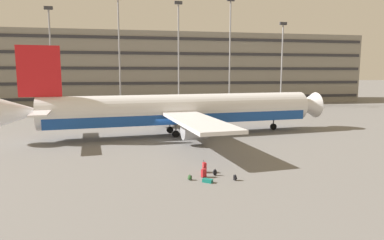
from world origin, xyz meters
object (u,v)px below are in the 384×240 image
object	(u,v)px
airliner	(180,111)
backpack_teal	(190,178)
suitcase_navy	(204,173)
backpack_upright	(235,178)
backpack_laid_flat	(215,172)
suitcase_purple	(204,167)
suitcase_black	(208,181)

from	to	relation	value
airliner	backpack_teal	xyz separation A→B (m)	(-2.32, -19.26, -3.04)
airliner	suitcase_navy	distance (m)	19.00
backpack_upright	backpack_laid_flat	world-z (taller)	backpack_laid_flat
suitcase_purple	backpack_teal	bearing A→B (deg)	-131.80
suitcase_purple	airliner	bearing A→B (deg)	87.58
suitcase_purple	backpack_teal	distance (m)	2.39
backpack_upright	backpack_teal	bearing A→B (deg)	167.80
suitcase_black	backpack_laid_flat	world-z (taller)	backpack_laid_flat
airliner	backpack_upright	xyz separation A→B (m)	(1.11, -20.00, -3.01)
suitcase_navy	suitcase_purple	xyz separation A→B (m)	(0.35, 1.26, 0.09)
backpack_teal	airliner	bearing A→B (deg)	83.12
suitcase_navy	suitcase_black	distance (m)	1.32
airliner	suitcase_purple	world-z (taller)	airliner
suitcase_purple	backpack_laid_flat	size ratio (longest dim) A/B	1.84
suitcase_navy	backpack_upright	xyz separation A→B (m)	(2.21, -1.25, -0.13)
suitcase_black	airliner	bearing A→B (deg)	86.88
suitcase_navy	suitcase_purple	size ratio (longest dim) A/B	0.83
suitcase_purple	backpack_upright	distance (m)	3.13
suitcase_purple	backpack_teal	xyz separation A→B (m)	(-1.58, -1.77, -0.25)
airliner	backpack_upright	bearing A→B (deg)	-86.81
backpack_laid_flat	backpack_teal	size ratio (longest dim) A/B	1.21
suitcase_navy	backpack_teal	size ratio (longest dim) A/B	1.84
backpack_laid_flat	backpack_teal	bearing A→B (deg)	-160.19
airliner	suitcase_purple	bearing A→B (deg)	-92.42
airliner	backpack_upright	world-z (taller)	airliner
backpack_laid_flat	suitcase_black	bearing A→B (deg)	-122.01
suitcase_navy	suitcase_purple	bearing A→B (deg)	74.39
suitcase_black	backpack_teal	distance (m)	1.47
airliner	suitcase_black	size ratio (longest dim) A/B	51.05
suitcase_purple	backpack_laid_flat	bearing A→B (deg)	-56.38
suitcase_purple	backpack_laid_flat	xyz separation A→B (m)	(0.64, -0.97, -0.20)
airliner	suitcase_black	world-z (taller)	airliner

